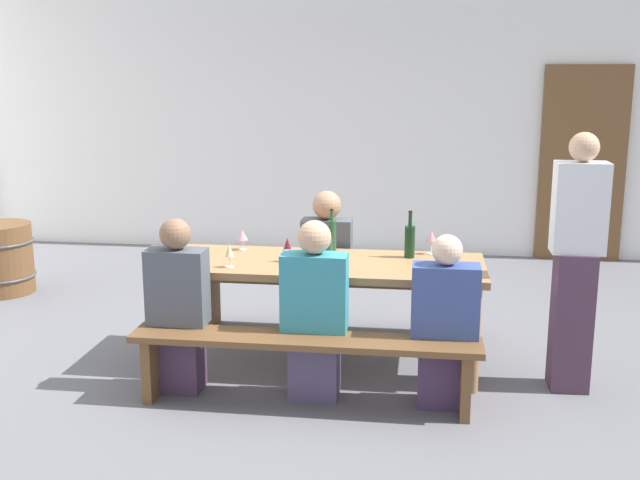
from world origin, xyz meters
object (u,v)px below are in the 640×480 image
(wooden_door, at_px, (582,164))
(wine_bottle_1, at_px, (327,254))
(bench_far, at_px, (332,288))
(wine_glass_3, at_px, (431,237))
(seated_guest_near_0, at_px, (178,310))
(seated_guest_far_0, at_px, (327,269))
(wine_bottle_0, at_px, (332,236))
(bench_near, at_px, (304,351))
(seated_guest_near_1, at_px, (315,315))
(wine_glass_4, at_px, (242,236))
(wine_bottle_2, at_px, (410,240))
(wine_glass_1, at_px, (287,246))
(wine_glass_2, at_px, (441,246))
(tasting_table, at_px, (320,272))
(wine_barrel, at_px, (0,258))
(wine_glass_0, at_px, (229,252))
(seated_guest_near_2, at_px, (444,327))
(standing_host, at_px, (575,267))

(wooden_door, distance_m, wine_bottle_1, 4.35)
(bench_far, height_order, wine_glass_3, wine_glass_3)
(seated_guest_near_0, height_order, seated_guest_far_0, seated_guest_far_0)
(wine_bottle_0, height_order, wine_glass_3, wine_bottle_0)
(wooden_door, height_order, seated_guest_far_0, wooden_door)
(bench_near, relative_size, seated_guest_near_1, 1.87)
(wooden_door, xyz_separation_m, wine_glass_4, (-2.98, -3.20, -0.19))
(wine_bottle_1, height_order, wine_bottle_2, wine_bottle_2)
(wine_glass_1, bearing_deg, seated_guest_far_0, 71.85)
(wine_glass_1, height_order, wine_glass_2, wine_glass_1)
(tasting_table, height_order, wine_barrel, tasting_table)
(wine_bottle_2, xyz_separation_m, wine_barrel, (-3.80, 1.18, -0.55))
(wine_glass_4, xyz_separation_m, seated_guest_far_0, (0.58, 0.29, -0.30))
(wine_glass_2, bearing_deg, wine_bottle_1, -156.38)
(wine_bottle_1, bearing_deg, bench_near, -99.02)
(bench_near, bearing_deg, wine_glass_4, 122.15)
(wine_glass_4, bearing_deg, wine_bottle_0, 0.19)
(wine_glass_2, xyz_separation_m, seated_guest_far_0, (-0.84, 0.46, -0.31))
(seated_guest_near_1, relative_size, seated_guest_far_0, 0.99)
(bench_far, distance_m, seated_guest_far_0, 0.25)
(wine_bottle_0, distance_m, seated_guest_near_0, 1.25)
(wine_glass_1, relative_size, wine_glass_3, 0.97)
(wine_bottle_0, height_order, wine_bottle_2, wine_bottle_2)
(wine_glass_0, bearing_deg, wine_glass_4, 93.93)
(bench_far, xyz_separation_m, wine_glass_1, (-0.22, -0.75, 0.50))
(bench_near, bearing_deg, wine_glass_3, 53.41)
(wine_bottle_1, height_order, seated_guest_near_2, seated_guest_near_2)
(wine_bottle_1, height_order, wine_glass_4, wine_bottle_1)
(wine_bottle_0, xyz_separation_m, wine_glass_2, (0.77, -0.17, -0.01))
(wine_bottle_1, xyz_separation_m, seated_guest_near_2, (0.77, -0.32, -0.36))
(bench_near, distance_m, seated_guest_near_0, 0.87)
(wine_glass_0, bearing_deg, seated_guest_near_2, -12.21)
(wine_glass_1, height_order, wine_glass_4, wine_glass_1)
(wooden_door, bearing_deg, bench_far, -130.69)
(wine_glass_4, distance_m, standing_host, 2.31)
(wine_bottle_0, xyz_separation_m, seated_guest_near_0, (-0.88, -0.82, -0.34))
(wine_glass_4, height_order, seated_guest_far_0, seated_guest_far_0)
(wine_bottle_1, relative_size, standing_host, 0.18)
(tasting_table, height_order, wine_glass_1, wine_glass_1)
(wine_glass_3, distance_m, seated_guest_far_0, 0.88)
(wine_bottle_0, bearing_deg, standing_host, -15.52)
(bench_near, height_order, wine_bottle_2, wine_bottle_2)
(bench_far, distance_m, wine_glass_2, 1.13)
(seated_guest_near_1, bearing_deg, wine_glass_1, 27.23)
(wooden_door, relative_size, seated_guest_near_1, 1.84)
(wine_bottle_1, xyz_separation_m, standing_host, (1.58, 0.05, -0.05))
(wine_glass_0, relative_size, standing_host, 0.09)
(wine_glass_4, bearing_deg, wine_glass_1, -38.56)
(wine_glass_2, height_order, wine_glass_4, wine_glass_2)
(bench_far, bearing_deg, wine_bottle_0, -83.86)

